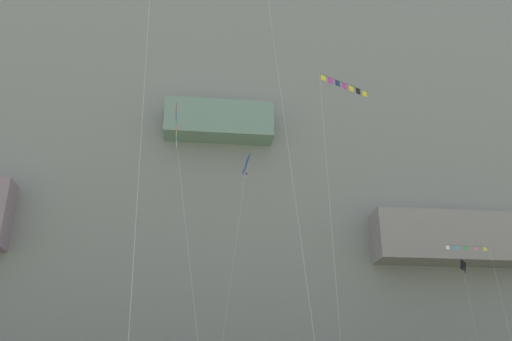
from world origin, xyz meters
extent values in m
cube|color=gray|center=(0.00, 56.74, 30.88)|extent=(180.00, 21.71, 61.76)
cube|color=gray|center=(0.00, 45.12, 31.81)|extent=(12.36, 4.23, 4.33)
cube|color=gray|center=(26.01, 44.70, 18.70)|extent=(17.45, 4.41, 5.52)
cylinder|color=silver|center=(-4.86, 12.32, 15.01)|extent=(1.37, 5.32, 29.78)
cube|color=black|center=(24.15, 39.14, 14.39)|extent=(0.41, 1.45, 1.39)
cylinder|color=black|center=(24.15, 39.14, 14.39)|extent=(0.45, 0.13, 1.11)
cube|color=#8CCC33|center=(24.14, 39.14, 13.85)|extent=(0.04, 0.17, 0.08)
cube|color=red|center=(24.18, 39.14, 13.55)|extent=(0.04, 0.17, 0.08)
cube|color=purple|center=(24.17, 39.14, 13.25)|extent=(0.07, 0.17, 0.08)
cube|color=yellow|center=(24.12, 39.14, 12.96)|extent=(0.08, 0.16, 0.08)
cylinder|color=silver|center=(23.62, 37.62, 7.16)|extent=(1.08, 3.06, 14.09)
cylinder|color=black|center=(-3.83, 24.98, 20.93)|extent=(0.13, 6.32, 0.03)
cube|color=white|center=(-3.88, 27.69, 20.63)|extent=(0.06, 0.48, 0.53)
cube|color=#38B2D1|center=(-3.86, 26.79, 20.63)|extent=(0.05, 0.48, 0.53)
cube|color=orange|center=(-3.85, 25.89, 20.63)|extent=(0.06, 0.48, 0.53)
cube|color=pink|center=(-3.83, 24.98, 20.63)|extent=(0.09, 0.48, 0.53)
cube|color=#38B2D1|center=(-3.82, 24.08, 20.63)|extent=(0.08, 0.48, 0.53)
cube|color=blue|center=(-3.80, 23.18, 20.63)|extent=(0.04, 0.48, 0.53)
cube|color=red|center=(-3.79, 22.27, 20.63)|extent=(0.06, 0.48, 0.53)
cylinder|color=silver|center=(-2.41, 23.79, 10.52)|extent=(2.96, 8.72, 20.81)
cube|color=blue|center=(2.37, 35.43, 22.61)|extent=(0.78, 2.68, 2.57)
cylinder|color=black|center=(2.37, 35.43, 22.61)|extent=(0.84, 0.22, 2.06)
cube|color=#CC3399|center=(2.37, 35.43, 21.62)|extent=(0.14, 0.30, 0.16)
cube|color=yellow|center=(2.31, 35.43, 21.07)|extent=(0.09, 0.32, 0.16)
cube|color=pink|center=(2.29, 35.43, 20.52)|extent=(0.05, 0.32, 0.16)
cube|color=#8CCC33|center=(2.42, 35.43, 19.96)|extent=(0.04, 0.32, 0.16)
cylinder|color=silver|center=(0.99, 34.05, 11.20)|extent=(2.77, 2.79, 22.16)
cylinder|color=black|center=(19.72, 29.61, 13.63)|extent=(4.02, 0.16, 0.02)
cube|color=yellow|center=(21.33, 29.67, 13.45)|extent=(0.30, 0.06, 0.33)
cube|color=pink|center=(20.52, 29.64, 13.45)|extent=(0.30, 0.06, 0.33)
cube|color=green|center=(19.72, 29.61, 13.45)|extent=(0.30, 0.05, 0.33)
cube|color=#38B2D1|center=(18.91, 29.58, 13.45)|extent=(0.30, 0.05, 0.33)
cube|color=white|center=(18.11, 29.56, 13.45)|extent=(0.30, 0.05, 0.33)
cylinder|color=silver|center=(20.39, 26.71, 6.88)|extent=(2.69, 5.97, 13.52)
cylinder|color=black|center=(8.63, 23.26, 24.26)|extent=(4.32, 2.15, 0.02)
cube|color=yellow|center=(6.78, 22.34, 23.99)|extent=(0.42, 0.26, 0.49)
cube|color=#CC3399|center=(7.40, 22.65, 23.99)|extent=(0.41, 0.24, 0.49)
cube|color=navy|center=(8.02, 22.95, 23.99)|extent=(0.42, 0.26, 0.49)
cube|color=#CC3399|center=(8.63, 23.26, 23.99)|extent=(0.42, 0.24, 0.49)
cube|color=yellow|center=(9.25, 23.56, 23.99)|extent=(0.42, 0.26, 0.49)
cube|color=black|center=(9.86, 23.87, 23.99)|extent=(0.41, 0.23, 0.49)
cube|color=yellow|center=(10.48, 24.17, 23.99)|extent=(0.41, 0.22, 0.49)
cylinder|color=silver|center=(6.22, 20.25, 12.19)|extent=(0.53, 3.89, 24.14)
cylinder|color=silver|center=(2.81, 16.28, 16.49)|extent=(2.25, 4.83, 32.73)
camera|label=1|loc=(-2.02, -11.33, 1.78)|focal=38.51mm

